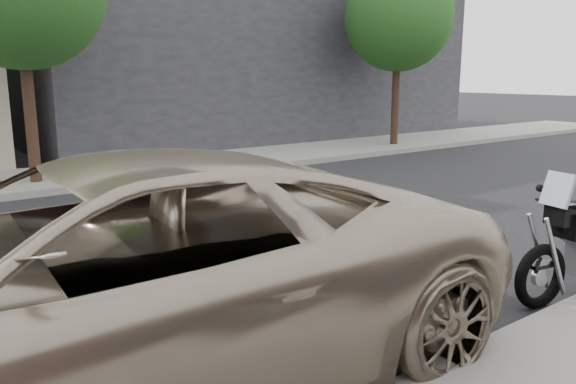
% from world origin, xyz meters
% --- Properties ---
extents(ground, '(120.00, 120.00, 0.00)m').
position_xyz_m(ground, '(0.00, 0.00, 0.00)').
color(ground, black).
rests_on(ground, ground).
extents(far_sidewalk, '(44.00, 3.00, 0.15)m').
position_xyz_m(far_sidewalk, '(0.00, -6.50, 0.07)').
color(far_sidewalk, gray).
rests_on(far_sidewalk, ground).
extents(far_building_dark, '(16.00, 11.00, 7.00)m').
position_xyz_m(far_building_dark, '(-7.00, -13.50, 3.50)').
color(far_building_dark, '#2A2A2F').
rests_on(far_building_dark, ground).
extents(street_tree_left, '(3.40, 3.40, 5.70)m').
position_xyz_m(street_tree_left, '(-9.00, -6.00, 4.14)').
color(street_tree_left, '#382419').
rests_on(street_tree_left, far_sidewalk).
extents(minivan, '(6.61, 3.35, 1.79)m').
position_xyz_m(minivan, '(3.50, 2.60, 0.89)').
color(minivan, tan).
rests_on(minivan, ground).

